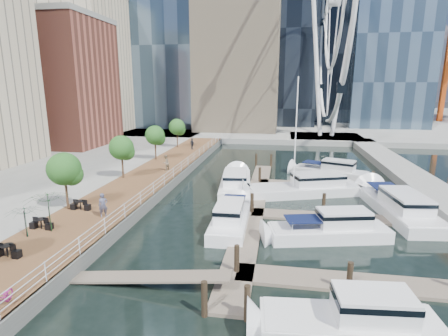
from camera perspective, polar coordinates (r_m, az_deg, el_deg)
ground at (r=23.28m, az=-4.83°, el=-13.85°), size 520.00×520.00×0.00m
boardwalk at (r=39.18m, az=-12.27°, el=-2.07°), size 6.00×60.00×1.00m
seawall at (r=38.19m, az=-8.07°, el=-2.29°), size 0.25×60.00×1.00m
land_far at (r=122.62m, az=7.02°, el=8.26°), size 200.00×114.00×1.00m
breakwater at (r=43.87m, az=28.78°, el=-1.80°), size 4.00×60.00×1.00m
pier at (r=73.31m, az=16.25°, el=4.67°), size 14.00×12.00×1.00m
railing at (r=37.97m, az=-8.27°, el=-0.79°), size 0.10×60.00×1.05m
floating_docks at (r=31.81m, az=13.88°, el=-5.71°), size 16.00×34.00×2.60m
midrise_condos at (r=60.97m, az=-31.16°, el=13.96°), size 19.00×67.00×28.00m
ferris_wheel at (r=74.23m, az=17.61°, el=24.45°), size 5.80×45.60×47.80m
street_trees at (r=38.46m, az=-16.41°, el=3.19°), size 2.60×42.60×4.60m
cafe_tables at (r=25.62m, az=-29.64°, el=-9.66°), size 2.50×13.70×0.74m
yacht_foreground at (r=26.38m, az=16.65°, el=-11.02°), size 9.49×4.43×2.15m
bicycle at (r=18.94m, az=-32.45°, el=-17.68°), size 1.04×1.90×0.94m
pedestrian_near at (r=27.73m, az=-19.14°, el=-5.76°), size 0.80×0.72×1.84m
pedestrian_mid at (r=41.35m, az=-9.47°, el=0.84°), size 0.98×1.08×1.80m
pedestrian_far at (r=55.05m, az=-5.21°, el=3.96°), size 1.08×0.97×1.76m
moored_yachts at (r=34.62m, az=13.25°, el=-5.00°), size 19.11×33.15×11.50m
cafe_seating at (r=25.41m, az=-29.94°, el=-7.80°), size 4.72×8.79×2.75m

